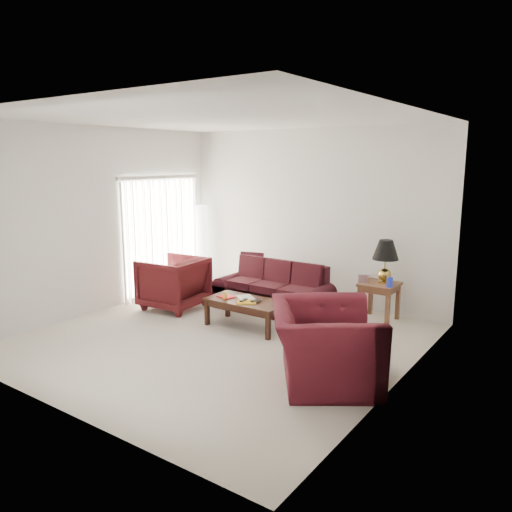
# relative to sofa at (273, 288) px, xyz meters

# --- Properties ---
(floor) EXTENTS (5.00, 5.00, 0.00)m
(floor) POSITION_rel_sofa_xyz_m (0.11, -1.48, -0.40)
(floor) COLOR beige
(floor) RESTS_ON ground
(blinds) EXTENTS (0.10, 2.00, 2.16)m
(blinds) POSITION_rel_sofa_xyz_m (-2.31, -0.18, 0.68)
(blinds) COLOR silver
(blinds) RESTS_ON ground
(sofa) EXTENTS (1.96, 0.89, 0.79)m
(sofa) POSITION_rel_sofa_xyz_m (0.00, 0.00, 0.00)
(sofa) COLOR black
(sofa) RESTS_ON ground
(throw_pillow) EXTENTS (0.44, 0.30, 0.42)m
(throw_pillow) POSITION_rel_sofa_xyz_m (-0.73, 0.42, 0.26)
(throw_pillow) COLOR black
(throw_pillow) RESTS_ON sofa
(end_table) EXTENTS (0.56, 0.56, 0.60)m
(end_table) POSITION_rel_sofa_xyz_m (1.59, 0.57, -0.10)
(end_table) COLOR brown
(end_table) RESTS_ON ground
(table_lamp) EXTENTS (0.46, 0.46, 0.67)m
(table_lamp) POSITION_rel_sofa_xyz_m (1.65, 0.62, 0.54)
(table_lamp) COLOR gold
(table_lamp) RESTS_ON end_table
(clock) EXTENTS (0.15, 0.10, 0.14)m
(clock) POSITION_rel_sofa_xyz_m (1.38, 0.42, 0.27)
(clock) COLOR silver
(clock) RESTS_ON end_table
(blue_canister) EXTENTS (0.12, 0.12, 0.15)m
(blue_canister) POSITION_rel_sofa_xyz_m (1.81, 0.42, 0.28)
(blue_canister) COLOR #1C2ABA
(blue_canister) RESTS_ON end_table
(picture_frame) EXTENTS (0.18, 0.19, 0.05)m
(picture_frame) POSITION_rel_sofa_xyz_m (1.40, 0.76, 0.28)
(picture_frame) COLOR #B8B8BD
(picture_frame) RESTS_ON end_table
(floor_lamp) EXTENTS (0.31, 0.31, 1.61)m
(floor_lamp) POSITION_rel_sofa_xyz_m (-2.13, 0.72, 0.41)
(floor_lamp) COLOR white
(floor_lamp) RESTS_ON ground
(armchair_left) EXTENTS (1.04, 1.02, 0.87)m
(armchair_left) POSITION_rel_sofa_xyz_m (-1.48, -0.78, 0.04)
(armchair_left) COLOR #430F12
(armchair_left) RESTS_ON ground
(armchair_right) EXTENTS (1.70, 1.75, 0.86)m
(armchair_right) POSITION_rel_sofa_xyz_m (1.89, -1.84, 0.03)
(armchair_right) COLOR #48101A
(armchair_right) RESTS_ON ground
(coffee_table) EXTENTS (1.23, 0.65, 0.42)m
(coffee_table) POSITION_rel_sofa_xyz_m (0.11, -0.88, -0.18)
(coffee_table) COLOR black
(coffee_table) RESTS_ON ground
(magazine_red) EXTENTS (0.28, 0.24, 0.01)m
(magazine_red) POSITION_rel_sofa_xyz_m (-0.24, -0.93, 0.03)
(magazine_red) COLOR red
(magazine_red) RESTS_ON coffee_table
(magazine_white) EXTENTS (0.37, 0.36, 0.02)m
(magazine_white) POSITION_rel_sofa_xyz_m (0.03, -0.80, 0.04)
(magazine_white) COLOR white
(magazine_white) RESTS_ON coffee_table
(magazine_orange) EXTENTS (0.34, 0.32, 0.02)m
(magazine_orange) POSITION_rel_sofa_xyz_m (0.19, -0.99, 0.04)
(magazine_orange) COLOR gold
(magazine_orange) RESTS_ON coffee_table
(remote_a) EXTENTS (0.06, 0.16, 0.02)m
(remote_a) POSITION_rel_sofa_xyz_m (0.13, -0.98, 0.05)
(remote_a) COLOR black
(remote_a) RESTS_ON coffee_table
(remote_b) EXTENTS (0.08, 0.17, 0.02)m
(remote_b) POSITION_rel_sofa_xyz_m (0.28, -0.89, 0.06)
(remote_b) COLOR black
(remote_b) RESTS_ON coffee_table
(yellow_glass) EXTENTS (0.08, 0.08, 0.12)m
(yellow_glass) POSITION_rel_sofa_xyz_m (-0.19, -1.02, 0.09)
(yellow_glass) COLOR gold
(yellow_glass) RESTS_ON coffee_table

